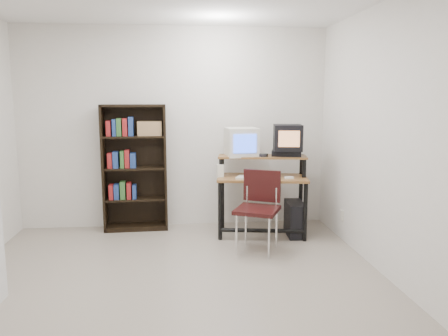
{
  "coord_description": "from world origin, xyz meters",
  "views": [
    {
      "loc": [
        0.05,
        -3.76,
        1.7
      ],
      "look_at": [
        0.56,
        1.1,
        0.91
      ],
      "focal_mm": 35.0,
      "sensor_mm": 36.0,
      "label": 1
    }
  ],
  "objects": [
    {
      "name": "school_chair",
      "position": [
        0.93,
        0.9,
        0.55
      ],
      "size": [
        0.59,
        0.59,
        0.89
      ],
      "rotation": [
        0.0,
        0.0,
        -0.44
      ],
      "color": "black",
      "rests_on": "floor"
    },
    {
      "name": "pc_tower",
      "position": [
        1.47,
        1.37,
        0.21
      ],
      "size": [
        0.23,
        0.46,
        0.42
      ],
      "primitive_type": "cube",
      "rotation": [
        0.0,
        0.0,
        -0.06
      ],
      "color": "black",
      "rests_on": "floor"
    },
    {
      "name": "computer_desk",
      "position": [
        1.07,
        1.46,
        0.68
      ],
      "size": [
        1.16,
        0.71,
        0.98
      ],
      "rotation": [
        0.0,
        0.0,
        -0.16
      ],
      "color": "brown",
      "rests_on": "floor"
    },
    {
      "name": "desk_speaker",
      "position": [
        0.55,
        1.49,
        0.8
      ],
      "size": [
        0.08,
        0.08,
        0.17
      ],
      "primitive_type": "cube",
      "rotation": [
        0.0,
        0.0,
        0.02
      ],
      "color": "silver",
      "rests_on": "computer_desk"
    },
    {
      "name": "cd_spindle",
      "position": [
        1.08,
        1.47,
        0.99
      ],
      "size": [
        0.15,
        0.15,
        0.05
      ],
      "primitive_type": "cylinder",
      "rotation": [
        0.0,
        0.0,
        -0.31
      ],
      "color": "#26262B",
      "rests_on": "computer_desk"
    },
    {
      "name": "vcr",
      "position": [
        1.39,
        1.52,
        1.01
      ],
      "size": [
        0.42,
        0.35,
        0.08
      ],
      "primitive_type": "cube",
      "rotation": [
        0.0,
        0.0,
        -0.27
      ],
      "color": "black",
      "rests_on": "computer_desk"
    },
    {
      "name": "mouse",
      "position": [
        1.36,
        1.29,
        0.74
      ],
      "size": [
        0.1,
        0.07,
        0.03
      ],
      "primitive_type": "cube",
      "rotation": [
        0.0,
        0.0,
        0.07
      ],
      "color": "white",
      "rests_on": "mousepad"
    },
    {
      "name": "crt_tv",
      "position": [
        1.39,
        1.5,
        1.21
      ],
      "size": [
        0.38,
        0.38,
        0.32
      ],
      "rotation": [
        0.0,
        0.0,
        -0.15
      ],
      "color": "black",
      "rests_on": "vcr"
    },
    {
      "name": "right_wall",
      "position": [
        2.0,
        0.0,
        1.3
      ],
      "size": [
        0.01,
        4.0,
        2.6
      ],
      "primitive_type": "cube",
      "color": "silver",
      "rests_on": "floor"
    },
    {
      "name": "back_wall",
      "position": [
        0.0,
        2.0,
        1.3
      ],
      "size": [
        4.0,
        0.01,
        2.6
      ],
      "primitive_type": "cube",
      "color": "silver",
      "rests_on": "floor"
    },
    {
      "name": "mousepad",
      "position": [
        1.35,
        1.29,
        0.72
      ],
      "size": [
        0.24,
        0.2,
        0.01
      ],
      "primitive_type": "cube",
      "rotation": [
        0.0,
        0.0,
        -0.09
      ],
      "color": "black",
      "rests_on": "computer_desk"
    },
    {
      "name": "wall_outlet",
      "position": [
        1.99,
        1.15,
        0.3
      ],
      "size": [
        0.02,
        0.08,
        0.12
      ],
      "primitive_type": "cube",
      "color": "beige",
      "rests_on": "right_wall"
    },
    {
      "name": "floor",
      "position": [
        0.0,
        0.0,
        -0.01
      ],
      "size": [
        4.0,
        4.0,
        0.01
      ],
      "primitive_type": "cube",
      "color": "#A19586",
      "rests_on": "ground"
    },
    {
      "name": "front_wall",
      "position": [
        0.0,
        -2.0,
        1.3
      ],
      "size": [
        4.0,
        0.01,
        2.6
      ],
      "primitive_type": "cube",
      "color": "silver",
      "rests_on": "floor"
    },
    {
      "name": "keyboard",
      "position": [
        0.97,
        1.32,
        0.74
      ],
      "size": [
        0.51,
        0.37,
        0.03
      ],
      "primitive_type": "cube",
      "rotation": [
        0.0,
        0.0,
        -0.39
      ],
      "color": "silver",
      "rests_on": "computer_desk"
    },
    {
      "name": "crt_monitor",
      "position": [
        0.83,
        1.62,
        1.15
      ],
      "size": [
        0.41,
        0.42,
        0.36
      ],
      "rotation": [
        0.0,
        0.0,
        0.09
      ],
      "color": "silver",
      "rests_on": "computer_desk"
    },
    {
      "name": "bookshelf",
      "position": [
        -0.51,
        1.85,
        0.84
      ],
      "size": [
        0.81,
        0.29,
        1.61
      ],
      "rotation": [
        0.0,
        0.0,
        0.02
      ],
      "color": "black",
      "rests_on": "floor"
    }
  ]
}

